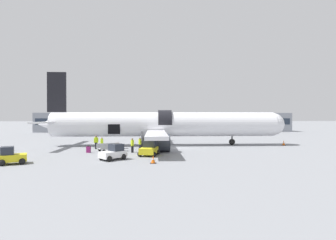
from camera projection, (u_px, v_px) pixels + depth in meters
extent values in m
plane|color=gray|center=(178.00, 148.00, 36.37)|extent=(500.00, 500.00, 0.00)
cube|color=gray|center=(165.00, 122.00, 78.72)|extent=(73.94, 8.71, 5.51)
cube|color=#232D3D|center=(166.00, 122.00, 74.31)|extent=(72.46, 0.16, 1.76)
cylinder|color=silver|center=(165.00, 124.00, 39.51)|extent=(33.32, 3.64, 3.64)
sphere|color=silver|center=(272.00, 124.00, 40.38)|extent=(3.46, 3.46, 3.46)
cone|color=silver|center=(52.00, 124.00, 38.65)|extent=(4.19, 3.35, 3.35)
cylinder|color=black|center=(165.00, 122.00, 39.47)|extent=(2.00, 3.65, 3.65)
cube|color=black|center=(57.00, 92.00, 38.63)|extent=(2.73, 0.28, 5.91)
cube|color=silver|center=(45.00, 123.00, 34.80)|extent=(1.01, 7.76, 0.20)
cube|color=silver|center=(65.00, 122.00, 42.55)|extent=(1.01, 7.76, 0.20)
cube|color=silver|center=(156.00, 134.00, 31.99)|extent=(2.41, 13.85, 0.40)
cube|color=silver|center=(156.00, 129.00, 46.92)|extent=(2.41, 13.85, 0.40)
cylinder|color=#333842|center=(158.00, 143.00, 31.85)|extent=(2.92, 2.19, 2.19)
cylinder|color=#333842|center=(157.00, 135.00, 47.10)|extent=(2.92, 2.19, 2.19)
cube|color=black|center=(114.00, 129.00, 37.34)|extent=(1.70, 0.12, 1.40)
cylinder|color=#56565B|center=(232.00, 136.00, 40.07)|extent=(0.22, 0.22, 1.80)
sphere|color=black|center=(232.00, 142.00, 40.08)|extent=(0.93, 0.93, 0.93)
cylinder|color=#56565B|center=(142.00, 138.00, 36.84)|extent=(0.22, 0.22, 1.80)
sphere|color=black|center=(142.00, 144.00, 36.85)|extent=(0.93, 0.93, 0.93)
cylinder|color=#56565B|center=(143.00, 135.00, 41.88)|extent=(0.22, 0.22, 1.80)
sphere|color=black|center=(143.00, 141.00, 41.88)|extent=(0.93, 0.93, 0.93)
cube|color=yellow|center=(149.00, 150.00, 28.93)|extent=(2.16, 3.08, 0.65)
cube|color=#232833|center=(150.00, 144.00, 29.41)|extent=(1.60, 1.52, 0.73)
cube|color=black|center=(152.00, 150.00, 30.37)|extent=(1.44, 0.42, 0.33)
sphere|color=black|center=(157.00, 152.00, 29.76)|extent=(0.56, 0.56, 0.56)
sphere|color=black|center=(144.00, 152.00, 30.00)|extent=(0.56, 0.56, 0.56)
sphere|color=black|center=(154.00, 154.00, 27.87)|extent=(0.56, 0.56, 0.56)
sphere|color=black|center=(140.00, 154.00, 28.11)|extent=(0.56, 0.56, 0.56)
cube|color=white|center=(113.00, 154.00, 26.05)|extent=(2.77, 2.77, 0.62)
cube|color=#232833|center=(116.00, 147.00, 26.37)|extent=(1.65, 1.65, 0.70)
cube|color=black|center=(123.00, 154.00, 27.02)|extent=(0.98, 0.98, 0.31)
sphere|color=black|center=(124.00, 157.00, 26.24)|extent=(0.56, 0.56, 0.56)
sphere|color=black|center=(115.00, 155.00, 27.14)|extent=(0.56, 0.56, 0.56)
sphere|color=black|center=(109.00, 159.00, 24.98)|extent=(0.56, 0.56, 0.56)
sphere|color=black|center=(101.00, 157.00, 25.87)|extent=(0.56, 0.56, 0.56)
cube|color=yellow|center=(13.00, 158.00, 23.71)|extent=(2.67, 2.27, 0.64)
cube|color=#232833|center=(7.00, 151.00, 23.51)|extent=(1.45, 1.54, 0.72)
sphere|color=black|center=(3.00, 160.00, 23.95)|extent=(0.56, 0.56, 0.56)
sphere|color=black|center=(2.00, 163.00, 22.74)|extent=(0.56, 0.56, 0.56)
sphere|color=black|center=(23.00, 159.00, 24.68)|extent=(0.56, 0.56, 0.56)
sphere|color=black|center=(22.00, 161.00, 23.47)|extent=(0.56, 0.56, 0.56)
cube|color=#999BA0|center=(110.00, 148.00, 32.45)|extent=(3.49, 2.95, 0.05)
cube|color=#999BA0|center=(122.00, 145.00, 33.21)|extent=(0.86, 1.57, 0.50)
cube|color=#999BA0|center=(112.00, 146.00, 31.73)|extent=(2.66, 1.44, 0.50)
cube|color=#999BA0|center=(108.00, 145.00, 33.17)|extent=(2.66, 1.44, 0.50)
cube|color=#333338|center=(125.00, 148.00, 33.46)|extent=(0.83, 0.49, 0.06)
sphere|color=black|center=(121.00, 150.00, 32.25)|extent=(0.40, 0.40, 0.40)
sphere|color=black|center=(116.00, 149.00, 33.75)|extent=(0.40, 0.40, 0.40)
sphere|color=black|center=(104.00, 151.00, 31.17)|extent=(0.40, 0.40, 0.40)
sphere|color=black|center=(100.00, 150.00, 32.66)|extent=(0.40, 0.40, 0.40)
cube|color=olive|center=(117.00, 145.00, 32.67)|extent=(0.49, 0.35, 0.57)
cube|color=black|center=(102.00, 147.00, 31.60)|extent=(0.43, 0.40, 0.39)
cylinder|color=black|center=(132.00, 149.00, 31.36)|extent=(0.33, 0.33, 0.84)
cylinder|color=#CCE523|center=(132.00, 143.00, 31.35)|extent=(0.42, 0.42, 0.66)
sphere|color=brown|center=(132.00, 139.00, 31.35)|extent=(0.23, 0.23, 0.23)
cylinder|color=#CCE523|center=(132.00, 144.00, 31.12)|extent=(0.13, 0.13, 0.61)
cylinder|color=#CCE523|center=(133.00, 143.00, 31.59)|extent=(0.13, 0.13, 0.61)
cylinder|color=black|center=(96.00, 146.00, 34.93)|extent=(0.45, 0.45, 0.88)
cylinder|color=#B7E019|center=(96.00, 140.00, 34.92)|extent=(0.57, 0.57, 0.69)
sphere|color=brown|center=(96.00, 136.00, 34.92)|extent=(0.24, 0.24, 0.24)
cylinder|color=#B7E019|center=(94.00, 140.00, 34.77)|extent=(0.18, 0.18, 0.64)
cylinder|color=#B7E019|center=(98.00, 140.00, 35.08)|extent=(0.18, 0.18, 0.64)
cylinder|color=#2D2D33|center=(140.00, 147.00, 33.38)|extent=(0.34, 0.34, 0.80)
cylinder|color=#CCE523|center=(140.00, 142.00, 33.37)|extent=(0.43, 0.43, 0.63)
sphere|color=brown|center=(140.00, 138.00, 33.37)|extent=(0.22, 0.22, 0.22)
cylinder|color=#CCE523|center=(140.00, 142.00, 33.59)|extent=(0.14, 0.14, 0.58)
cylinder|color=#CCE523|center=(140.00, 142.00, 33.15)|extent=(0.14, 0.14, 0.58)
cylinder|color=#2D2D33|center=(102.00, 146.00, 34.60)|extent=(0.40, 0.40, 0.78)
cylinder|color=#B7E019|center=(102.00, 141.00, 34.59)|extent=(0.51, 0.51, 0.61)
sphere|color=#9E7556|center=(102.00, 138.00, 34.59)|extent=(0.21, 0.21, 0.21)
cylinder|color=#B7E019|center=(101.00, 142.00, 34.75)|extent=(0.16, 0.16, 0.56)
cylinder|color=#B7E019|center=(103.00, 142.00, 34.44)|extent=(0.16, 0.16, 0.56)
cube|color=#721951|center=(88.00, 150.00, 31.22)|extent=(0.55, 0.39, 0.74)
cube|color=black|center=(88.00, 146.00, 31.21)|extent=(0.31, 0.14, 0.12)
cube|color=black|center=(284.00, 145.00, 39.35)|extent=(0.57, 0.57, 0.03)
cone|color=orange|center=(284.00, 143.00, 39.35)|extent=(0.42, 0.42, 0.76)
cylinder|color=white|center=(284.00, 143.00, 39.35)|extent=(0.25, 0.25, 0.09)
cube|color=black|center=(153.00, 163.00, 24.04)|extent=(0.56, 0.56, 0.03)
cone|color=orange|center=(153.00, 159.00, 24.04)|extent=(0.42, 0.42, 0.72)
cylinder|color=white|center=(153.00, 159.00, 24.04)|extent=(0.24, 0.24, 0.09)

